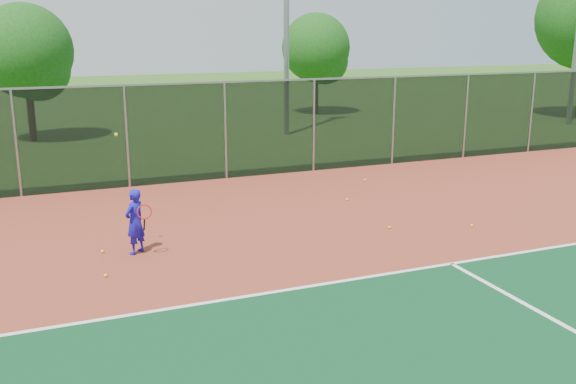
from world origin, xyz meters
name	(u,v)px	position (x,y,z in m)	size (l,w,h in m)	color
ground	(461,351)	(0.00, 0.00, 0.00)	(120.00, 120.00, 0.00)	#2A5719
court_apron	(390,299)	(0.00, 2.00, 0.01)	(30.00, 20.00, 0.02)	#953A26
fence_back	(225,130)	(0.00, 12.00, 1.56)	(30.00, 0.06, 3.03)	black
tennis_player	(135,221)	(-3.75, 6.02, 0.72)	(0.60, 0.70, 2.55)	#1A13BA
practice_ball_1	(347,199)	(2.29, 8.14, 0.06)	(0.07, 0.07, 0.07)	yellow
practice_ball_2	(103,251)	(-4.42, 6.29, 0.06)	(0.07, 0.07, 0.07)	yellow
practice_ball_4	(106,275)	(-4.51, 4.88, 0.06)	(0.07, 0.07, 0.07)	yellow
practice_ball_6	(390,227)	(2.05, 5.50, 0.06)	(0.07, 0.07, 0.07)	yellow
practice_ball_7	(472,226)	(3.94, 4.89, 0.06)	(0.07, 0.07, 0.07)	yellow
practice_ball_8	(365,180)	(3.85, 10.00, 0.06)	(0.07, 0.07, 0.07)	yellow
tree_back_left	(28,55)	(-5.42, 21.76, 3.54)	(3.84, 3.84, 5.64)	#341F13
tree_back_mid	(318,51)	(9.22, 25.31, 3.41)	(3.70, 3.70, 5.44)	#341F13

